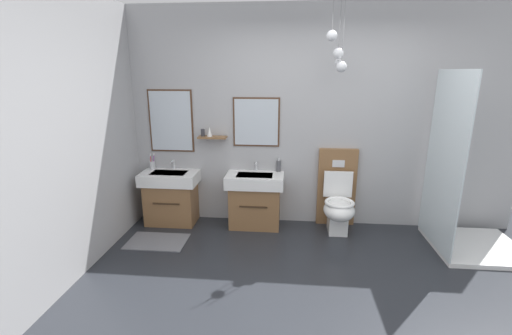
{
  "coord_description": "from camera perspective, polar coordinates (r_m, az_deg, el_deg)",
  "views": [
    {
      "loc": [
        -0.34,
        -2.65,
        1.94
      ],
      "look_at": [
        -0.73,
        1.41,
        0.81
      ],
      "focal_mm": 24.65,
      "sensor_mm": 36.0,
      "label": 1
    }
  ],
  "objects": [
    {
      "name": "tap_on_left_sink",
      "position": [
        4.73,
        -13.28,
        0.64
      ],
      "size": [
        0.03,
        0.13,
        0.11
      ],
      "color": "silver",
      "rests_on": "vanity_sink_left"
    },
    {
      "name": "wall_left",
      "position": [
        3.39,
        -31.71,
        3.19
      ],
      "size": [
        0.12,
        3.66,
        2.7
      ],
      "primitive_type": "cube",
      "color": "#A8A8AA",
      "rests_on": "ground"
    },
    {
      "name": "toilet",
      "position": [
        4.48,
        13.11,
        -5.31
      ],
      "size": [
        0.48,
        0.63,
        1.0
      ],
      "color": "brown",
      "rests_on": "ground"
    },
    {
      "name": "tap_on_right_sink",
      "position": [
        4.51,
        0.02,
        0.32
      ],
      "size": [
        0.03,
        0.13,
        0.11
      ],
      "color": "silver",
      "rests_on": "vanity_sink_right"
    },
    {
      "name": "shower_tray",
      "position": [
        4.52,
        30.65,
        -6.56
      ],
      "size": [
        0.95,
        0.91,
        1.95
      ],
      "color": "white",
      "rests_on": "ground"
    },
    {
      "name": "vanity_sink_right",
      "position": [
        4.48,
        -0.17,
        -5.07
      ],
      "size": [
        0.72,
        0.45,
        0.69
      ],
      "color": "brown",
      "rests_on": "ground"
    },
    {
      "name": "bath_mat",
      "position": [
        4.35,
        -15.73,
        -11.48
      ],
      "size": [
        0.68,
        0.44,
        0.01
      ],
      "primitive_type": "cube",
      "color": "slate",
      "rests_on": "ground"
    },
    {
      "name": "toothbrush_cup",
      "position": [
        4.82,
        -16.44,
        0.49
      ],
      "size": [
        0.07,
        0.07,
        0.21
      ],
      "color": "silver",
      "rests_on": "vanity_sink_left"
    },
    {
      "name": "ground_plane",
      "position": [
        3.33,
        11.01,
        -21.51
      ],
      "size": [
        6.08,
        4.86,
        0.1
      ],
      "primitive_type": "cube",
      "color": "#23262B",
      "rests_on": "ground"
    },
    {
      "name": "soap_dispenser",
      "position": [
        4.49,
        3.68,
        0.28
      ],
      "size": [
        0.06,
        0.06,
        0.18
      ],
      "color": "#4C4C51",
      "rests_on": "vanity_sink_right"
    },
    {
      "name": "wall_back",
      "position": [
        4.47,
        9.65,
        7.74
      ],
      "size": [
        4.88,
        0.62,
        2.7
      ],
      "color": "#A8A8AA",
      "rests_on": "ground"
    },
    {
      "name": "vanity_sink_left",
      "position": [
        4.71,
        -13.59,
        -4.48
      ],
      "size": [
        0.72,
        0.45,
        0.69
      ],
      "color": "brown",
      "rests_on": "ground"
    }
  ]
}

